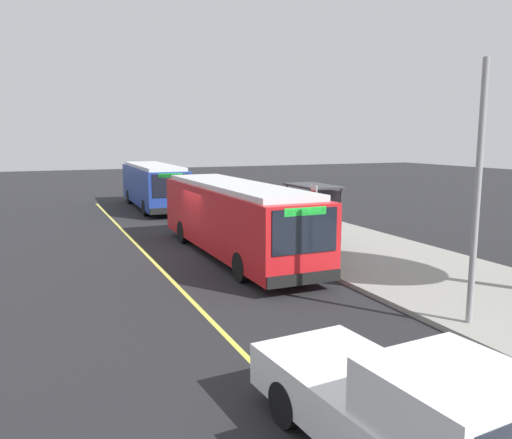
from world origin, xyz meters
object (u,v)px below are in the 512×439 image
at_px(pedestrian_commuter, 263,214).
at_px(waiting_bench, 311,228).
at_px(transit_bus_main, 235,216).
at_px(transit_bus_second, 153,184).
at_px(pickup_truck, 410,417).
at_px(route_sign_post, 314,211).

bearing_deg(pedestrian_commuter, waiting_bench, 43.33).
xyz_separation_m(transit_bus_main, waiting_bench, (-1.40, 4.26, -0.98)).
relative_size(waiting_bench, pedestrian_commuter, 0.95).
bearing_deg(pedestrian_commuter, transit_bus_second, -168.43).
xyz_separation_m(transit_bus_second, pedestrian_commuter, (12.33, 2.52, -0.50)).
bearing_deg(waiting_bench, pedestrian_commuter, -136.67).
xyz_separation_m(transit_bus_main, pickup_truck, (13.60, -2.59, -0.76)).
bearing_deg(waiting_bench, pickup_truck, -24.54).
bearing_deg(pickup_truck, pedestrian_commuter, 162.69).
distance_m(transit_bus_second, route_sign_post, 17.53).
distance_m(waiting_bench, route_sign_post, 3.96).
xyz_separation_m(transit_bus_second, waiting_bench, (14.06, 4.16, -0.98)).
bearing_deg(waiting_bench, transit_bus_second, -163.52).
bearing_deg(transit_bus_second, pickup_truck, -5.29).
distance_m(pickup_truck, pedestrian_commuter, 17.52).
distance_m(transit_bus_main, waiting_bench, 4.59).
xyz_separation_m(transit_bus_main, route_sign_post, (1.90, 2.52, 0.34)).
bearing_deg(pickup_truck, route_sign_post, 156.39).
xyz_separation_m(waiting_bench, route_sign_post, (3.30, -1.73, 1.32)).
bearing_deg(route_sign_post, pedestrian_commuter, 178.86).
relative_size(pickup_truck, pedestrian_commuter, 3.28).
height_order(transit_bus_main, route_sign_post, same).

